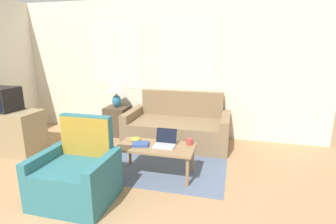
# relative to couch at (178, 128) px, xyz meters

# --- Properties ---
(wall_back) EXTENTS (6.50, 0.06, 2.60)m
(wall_back) POSITION_rel_couch_xyz_m (-0.59, 0.48, 1.03)
(wall_back) COLOR silver
(wall_back) RESTS_ON ground_plane
(rug) EXTENTS (1.88, 2.04, 0.01)m
(rug) POSITION_rel_couch_xyz_m (-0.02, -0.68, -0.27)
(rug) COLOR slate
(rug) RESTS_ON ground_plane
(couch) EXTENTS (1.83, 0.93, 0.91)m
(couch) POSITION_rel_couch_xyz_m (0.00, 0.00, 0.00)
(couch) COLOR #846B4C
(couch) RESTS_ON ground_plane
(armchair) EXTENTS (0.84, 0.72, 0.95)m
(armchair) POSITION_rel_couch_xyz_m (-0.73, -2.07, 0.01)
(armchair) COLOR #2D6B75
(armchair) RESTS_ON ground_plane
(tv_dresser) EXTENTS (1.19, 0.57, 0.71)m
(tv_dresser) POSITION_rel_couch_xyz_m (-2.69, -1.11, 0.08)
(tv_dresser) COLOR #998460
(tv_dresser) RESTS_ON ground_plane
(television) EXTENTS (0.49, 0.42, 0.39)m
(television) POSITION_rel_couch_xyz_m (-2.69, -1.11, 0.63)
(television) COLOR black
(television) RESTS_ON tv_dresser
(side_table) EXTENTS (0.43, 0.43, 0.57)m
(side_table) POSITION_rel_couch_xyz_m (-1.27, 0.15, 0.01)
(side_table) COLOR #4C3D2D
(side_table) RESTS_ON ground_plane
(table_lamp) EXTENTS (0.30, 0.30, 0.53)m
(table_lamp) POSITION_rel_couch_xyz_m (-1.27, 0.15, 0.63)
(table_lamp) COLOR teal
(table_lamp) RESTS_ON side_table
(coffee_table) EXTENTS (1.05, 0.51, 0.42)m
(coffee_table) POSITION_rel_couch_xyz_m (-0.02, -1.29, 0.10)
(coffee_table) COLOR #8E704C
(coffee_table) RESTS_ON ground_plane
(laptop) EXTENTS (0.28, 0.26, 0.22)m
(laptop) POSITION_rel_couch_xyz_m (0.09, -1.24, 0.20)
(laptop) COLOR #B7B7BC
(laptop) RESTS_ON coffee_table
(cup_navy) EXTENTS (0.09, 0.09, 0.08)m
(cup_navy) POSITION_rel_couch_xyz_m (0.41, -1.12, 0.19)
(cup_navy) COLOR #B23D38
(cup_navy) RESTS_ON coffee_table
(snack_bowl) EXTENTS (0.14, 0.14, 0.05)m
(snack_bowl) POSITION_rel_couch_xyz_m (-0.37, -1.17, 0.18)
(snack_bowl) COLOR gold
(snack_bowl) RESTS_ON coffee_table
(book_red) EXTENTS (0.25, 0.21, 0.04)m
(book_red) POSITION_rel_couch_xyz_m (-0.23, -1.32, 0.17)
(book_red) COLOR #334C8E
(book_red) RESTS_ON coffee_table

